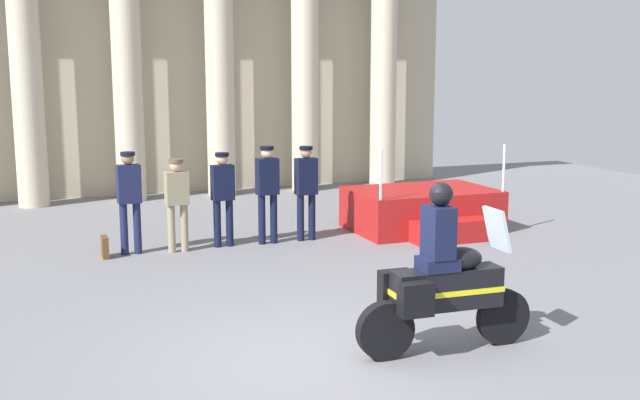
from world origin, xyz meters
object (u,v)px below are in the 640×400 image
Objects in this scene: reviewing_stand at (423,211)px; motorcycle_with_rider at (441,282)px; officer_in_row_0 at (129,194)px; officer_in_row_2 at (223,192)px; officer_in_row_1 at (177,198)px; officer_in_row_4 at (306,185)px; officer_in_row_3 at (267,187)px; briefcase_on_ground at (105,247)px.

motorcycle_with_rider reaches higher than reviewing_stand.
officer_in_row_0 is 1.59m from officer_in_row_2.
officer_in_row_4 is at bearing 177.63° from officer_in_row_1.
reviewing_stand is 3.21m from officer_in_row_3.
reviewing_stand is 5.98m from briefcase_on_ground.
motorcycle_with_rider reaches higher than briefcase_on_ground.
officer_in_row_0 is 0.99× the size of officer_in_row_3.
briefcase_on_ground is at bearing -5.08° from officer_in_row_1.
briefcase_on_ground is (-2.83, -0.05, -0.85)m from officer_in_row_3.
officer_in_row_2 reaches higher than officer_in_row_1.
motorcycle_with_rider reaches higher than officer_in_row_3.
officer_in_row_1 is 0.83m from officer_in_row_2.
officer_in_row_2 is (1.59, -0.00, -0.05)m from officer_in_row_0.
motorcycle_with_rider reaches higher than officer_in_row_0.
officer_in_row_3 is (0.80, -0.05, 0.05)m from officer_in_row_2.
officer_in_row_1 is 1.43m from briefcase_on_ground.
reviewing_stand is at bearing 175.30° from officer_in_row_2.
officer_in_row_0 reaches higher than briefcase_on_ground.
motorcycle_with_rider is at bearing -62.26° from briefcase_on_ground.
officer_in_row_0 is 4.81× the size of briefcase_on_ground.
officer_in_row_2 is (-3.94, 0.02, 0.59)m from reviewing_stand.
officer_in_row_4 is (3.12, -0.04, -0.01)m from officer_in_row_0.
officer_in_row_3 is 2.96m from briefcase_on_ground.
motorcycle_with_rider is (1.81, -5.74, -0.15)m from officer_in_row_1.
motorcycle_with_rider is (0.20, -5.81, -0.24)m from officer_in_row_3.
officer_in_row_4 reaches higher than officer_in_row_1.
officer_in_row_0 is at bearing -5.17° from officer_in_row_4.
reviewing_stand is 1.58× the size of officer_in_row_4.
officer_in_row_3 is at bearing 171.72° from officer_in_row_2.
officer_in_row_2 is 1.53m from officer_in_row_4.
officer_in_row_0 is at bearing -13.61° from officer_in_row_1.
briefcase_on_ground is (-3.03, 5.76, -0.61)m from motorcycle_with_rider.
officer_in_row_0 is 0.96m from briefcase_on_ground.
officer_in_row_2 is 0.79× the size of motorcycle_with_rider.
officer_in_row_4 is at bearing 1.07° from briefcase_on_ground.
officer_in_row_1 is (0.77, -0.13, -0.08)m from officer_in_row_0.
briefcase_on_ground is at bearing -3.30° from officer_in_row_3.
reviewing_stand is at bearing 65.20° from motorcycle_with_rider.
officer_in_row_1 is 2.35m from officer_in_row_4.
officer_in_row_3 reaches higher than officer_in_row_1.
officer_in_row_1 is 6.02m from motorcycle_with_rider.
officer_in_row_3 is (1.62, 0.07, 0.09)m from officer_in_row_1.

